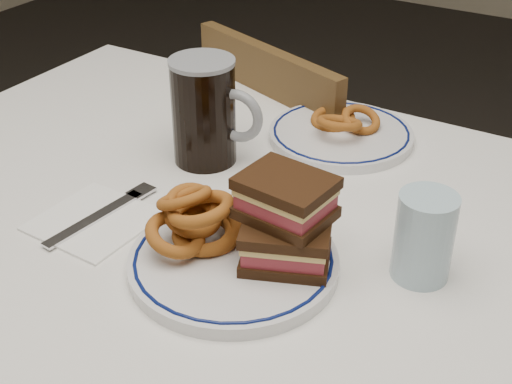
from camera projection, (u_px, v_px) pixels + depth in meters
The scene contains 11 objects.
dining_table at pixel (249, 277), 1.05m from camera, with size 1.27×0.87×0.75m.
chair_far at pixel (304, 203), 1.57m from camera, with size 0.50×0.50×0.84m.
main_plate at pixel (233, 261), 0.89m from camera, with size 0.26×0.26×0.02m.
reuben_sandwich at pixel (286, 221), 0.85m from camera, with size 0.13×0.12×0.11m.
onion_rings_main at pixel (196, 220), 0.89m from camera, with size 0.11×0.13×0.10m.
ketchup_ramekin at pixel (259, 204), 0.96m from camera, with size 0.05×0.05×0.03m.
beer_mug at pixel (206, 111), 1.09m from camera, with size 0.15×0.10×0.17m.
water_glass at pixel (424, 237), 0.85m from camera, with size 0.07×0.07×0.11m, color #A1C0D0.
far_plate at pixel (341, 134), 1.19m from camera, with size 0.24×0.24×0.02m.
onion_rings_far at pixel (343, 120), 1.18m from camera, with size 0.12×0.12×0.05m.
napkin_fork at pixel (97, 219), 0.98m from camera, with size 0.15×0.19×0.01m.
Camera 1 is at (0.43, -0.70, 1.30)m, focal length 50.00 mm.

